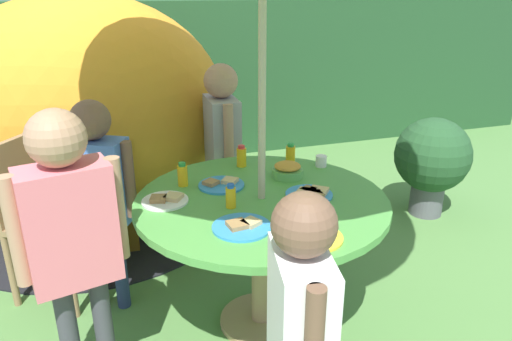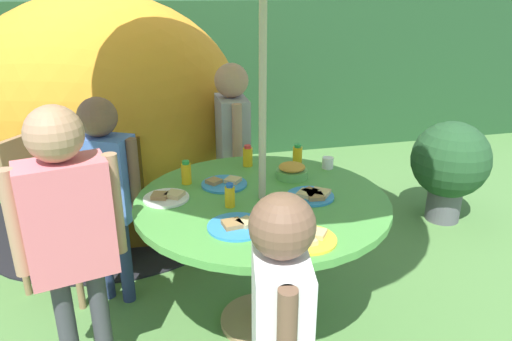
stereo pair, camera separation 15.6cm
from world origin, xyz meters
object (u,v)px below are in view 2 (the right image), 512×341
Objects in this scene: dome_tent at (105,112)px; plate_center_back at (167,197)px; child_in_blue_shirt at (105,177)px; plate_mid_right at (308,238)px; wooden_chair at (57,199)px; plate_center_front at (224,183)px; juice_bottle_far_right at (248,156)px; plate_near_left at (237,226)px; child_in_grey_shirt at (232,134)px; juice_bottle_mid_left at (230,196)px; cup_near at (328,163)px; garden_table at (262,219)px; child_in_white_shirt at (280,317)px; juice_bottle_near_right at (186,173)px; potted_plant at (450,163)px; plate_front_edge at (312,195)px; snack_bowl at (292,171)px; child_in_pink_shirt at (68,220)px; juice_bottle_far_left at (297,155)px.

dome_tent is 9.92× the size of plate_center_back.
child_in_blue_shirt reaches higher than plate_center_back.
dome_tent reaches higher than plate_mid_right.
plate_center_front is at bearing -85.12° from wooden_chair.
plate_center_back is 0.61m from juice_bottle_far_right.
plate_near_left is (0.89, -0.99, 0.21)m from wooden_chair.
juice_bottle_mid_left is (-0.20, -0.94, -0.01)m from child_in_grey_shirt.
dome_tent reaches higher than cup_near.
child_in_white_shirt is (-0.18, -0.90, 0.12)m from garden_table.
garden_table is 0.92m from child_in_white_shirt.
dome_tent is 1.42m from juice_bottle_near_right.
wooden_chair reaches higher than juice_bottle_mid_left.
plate_mid_right is at bearing -60.38° from juice_bottle_near_right.
child_in_grey_shirt is 19.85× the size of cup_near.
child_in_blue_shirt is at bearing -169.87° from potted_plant.
garden_table is 5.32× the size of plate_front_edge.
plate_mid_right is (0.26, -0.18, 0.00)m from plate_near_left.
juice_bottle_near_right is at bearing 119.62° from plate_mid_right.
child_in_grey_shirt is at bearing 58.60° from juice_bottle_near_right.
child_in_blue_shirt is 5.37× the size of plate_center_back.
snack_bowl is at bearing 50.45° from plate_near_left.
dome_tent is at bearing 116.45° from garden_table.
plate_mid_right is at bearing -63.15° from dome_tent.
child_in_blue_shirt is at bearing 161.00° from plate_center_front.
child_in_pink_shirt reaches higher than garden_table.
juice_bottle_mid_left is (-0.40, -0.28, 0.02)m from snack_bowl.
garden_table is at bearing -90.00° from wooden_chair.
cup_near is at bearing 12.67° from plate_center_back.
juice_bottle_far_right is at bearing 23.01° from child_in_pink_shirt.
juice_bottle_near_right is at bearing 105.91° from plate_near_left.
plate_center_back is 3.48× the size of cup_near.
juice_bottle_near_right is (0.42, -0.14, 0.04)m from child_in_blue_shirt.
potted_plant reaches higher than garden_table.
garden_table is at bearing 18.13° from juice_bottle_mid_left.
potted_plant is 1.49m from juice_bottle_far_left.
dome_tent reaches higher than juice_bottle_far_left.
plate_near_left is (-1.90, -1.14, 0.29)m from potted_plant.
garden_table is 5.57× the size of plate_center_back.
plate_mid_right is (0.95, -0.25, -0.08)m from child_in_pink_shirt.
snack_bowl is 0.38m from plate_center_front.
wooden_chair is at bearing -79.26° from child_in_grey_shirt.
dome_tent is 1.56m from plate_center_front.
plate_mid_right is at bearing -18.46° from child_in_white_shirt.
plate_front_edge is 0.67m from juice_bottle_near_right.
juice_bottle_mid_left reaches higher than plate_center_back.
plate_near_left is (-0.42, -0.22, -0.00)m from plate_front_edge.
child_in_pink_shirt reaches higher than plate_front_edge.
child_in_white_shirt is 9.95× the size of juice_bottle_mid_left.
wooden_chair is 2.80m from potted_plant.
wooden_chair is 0.98m from child_in_pink_shirt.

